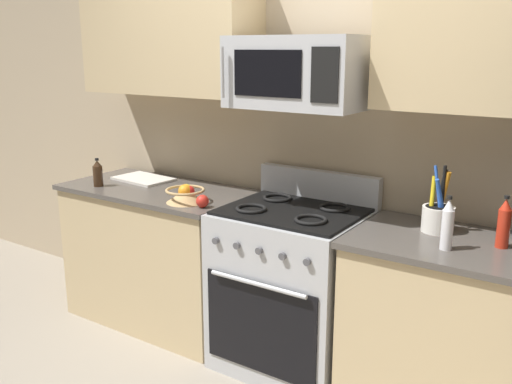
{
  "coord_description": "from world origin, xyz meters",
  "views": [
    {
      "loc": [
        1.46,
        -1.92,
        1.78
      ],
      "look_at": [
        -0.16,
        0.5,
        1.03
      ],
      "focal_mm": 39.52,
      "sensor_mm": 36.0,
      "label": 1
    }
  ],
  "objects": [
    {
      "name": "wall_back",
      "position": [
        0.0,
        1.02,
        1.3
      ],
      "size": [
        8.0,
        0.1,
        2.6
      ],
      "primitive_type": "cube",
      "color": "tan",
      "rests_on": "ground"
    },
    {
      "name": "counter_left",
      "position": [
        -1.01,
        0.63,
        0.46
      ],
      "size": [
        1.24,
        0.65,
        0.91
      ],
      "color": "tan",
      "rests_on": "ground"
    },
    {
      "name": "range_oven",
      "position": [
        -0.0,
        0.63,
        0.47
      ],
      "size": [
        0.76,
        0.69,
        1.09
      ],
      "color": "#B2B5BA",
      "rests_on": "ground"
    },
    {
      "name": "counter_right",
      "position": [
        0.85,
        0.63,
        0.46
      ],
      "size": [
        0.92,
        0.65,
        0.91
      ],
      "color": "tan",
      "rests_on": "ground"
    },
    {
      "name": "microwave",
      "position": [
        -0.0,
        0.66,
        1.66
      ],
      "size": [
        0.71,
        0.44,
        0.37
      ],
      "color": "#B2B5BA"
    },
    {
      "name": "upper_cabinets_left",
      "position": [
        -1.01,
        0.8,
        1.86
      ],
      "size": [
        1.23,
        0.34,
        0.74
      ],
      "color": "tan"
    },
    {
      "name": "upper_cabinets_right",
      "position": [
        0.86,
        0.8,
        1.86
      ],
      "size": [
        0.91,
        0.34,
        0.74
      ],
      "color": "tan"
    },
    {
      "name": "utensil_crock",
      "position": [
        0.75,
        0.74,
        0.99
      ],
      "size": [
        0.15,
        0.15,
        0.33
      ],
      "color": "white",
      "rests_on": "counter_right"
    },
    {
      "name": "fruit_basket",
      "position": [
        -0.62,
        0.47,
        0.96
      ],
      "size": [
        0.23,
        0.23,
        0.11
      ],
      "color": "tan",
      "rests_on": "counter_left"
    },
    {
      "name": "apple_loose",
      "position": [
        -0.47,
        0.43,
        0.95
      ],
      "size": [
        0.07,
        0.07,
        0.07
      ],
      "primitive_type": "sphere",
      "color": "red",
      "rests_on": "counter_left"
    },
    {
      "name": "cutting_board",
      "position": [
        -1.23,
        0.74,
        0.92
      ],
      "size": [
        0.41,
        0.29,
        0.02
      ],
      "primitive_type": "cube",
      "rotation": [
        0.0,
        0.0,
        -0.09
      ],
      "color": "silver",
      "rests_on": "counter_left"
    },
    {
      "name": "bottle_vinegar",
      "position": [
        0.85,
        0.51,
        1.02
      ],
      "size": [
        0.05,
        0.05,
        0.25
      ],
      "color": "silver",
      "rests_on": "counter_right"
    },
    {
      "name": "bottle_soy",
      "position": [
        -1.35,
        0.45,
        0.99
      ],
      "size": [
        0.06,
        0.06,
        0.18
      ],
      "color": "#382314",
      "rests_on": "counter_left"
    },
    {
      "name": "bottle_hot_sauce",
      "position": [
        1.06,
        0.67,
        1.02
      ],
      "size": [
        0.06,
        0.06,
        0.24
      ],
      "color": "red",
      "rests_on": "counter_right"
    }
  ]
}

